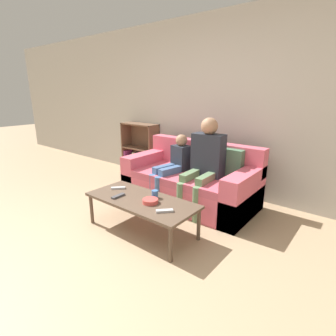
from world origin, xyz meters
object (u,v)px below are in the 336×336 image
(person_adult, at_px, (205,158))
(tv_remote_0, at_px, (118,196))
(person_child, at_px, (174,164))
(coffee_table, at_px, (141,202))
(snack_bowl, at_px, (150,201))
(couch, at_px, (191,182))
(cup_near, at_px, (155,194))
(tv_remote_1, at_px, (118,188))
(tv_remote_2, at_px, (165,211))
(bookshelf, at_px, (139,153))

(person_adult, height_order, tv_remote_0, person_adult)
(person_adult, distance_m, tv_remote_0, 1.21)
(person_child, bearing_deg, person_adult, 18.21)
(coffee_table, bearing_deg, snack_bowl, -5.52)
(coffee_table, xyz_separation_m, person_adult, (0.22, 0.96, 0.35))
(couch, height_order, cup_near, couch)
(person_adult, xyz_separation_m, person_child, (-0.47, -0.06, -0.16))
(person_adult, bearing_deg, snack_bowl, -96.77)
(tv_remote_1, xyz_separation_m, tv_remote_2, (0.84, -0.14, 0.00))
(person_adult, xyz_separation_m, tv_remote_1, (-0.66, -0.91, -0.30))
(person_adult, relative_size, tv_remote_1, 7.73)
(person_child, xyz_separation_m, tv_remote_0, (0.00, -1.02, -0.14))
(coffee_table, relative_size, snack_bowl, 7.63)
(tv_remote_0, bearing_deg, person_child, 89.39)
(coffee_table, height_order, tv_remote_2, tv_remote_2)
(person_child, xyz_separation_m, cup_near, (0.34, -0.78, -0.11))
(person_child, bearing_deg, cup_near, -55.85)
(tv_remote_2, bearing_deg, coffee_table, -148.65)
(bookshelf, relative_size, cup_near, 10.95)
(tv_remote_0, bearing_deg, tv_remote_1, 138.12)
(bookshelf, xyz_separation_m, cup_near, (1.66, -1.43, 0.04))
(tv_remote_0, relative_size, snack_bowl, 1.02)
(snack_bowl, bearing_deg, bookshelf, 137.54)
(snack_bowl, bearing_deg, coffee_table, 174.48)
(bookshelf, height_order, tv_remote_1, bookshelf)
(person_child, bearing_deg, bookshelf, 164.37)
(couch, bearing_deg, cup_near, -81.93)
(couch, relative_size, person_child, 1.92)
(tv_remote_0, relative_size, tv_remote_2, 1.09)
(person_child, bearing_deg, coffee_table, -64.03)
(person_adult, xyz_separation_m, cup_near, (-0.13, -0.84, -0.27))
(person_child, xyz_separation_m, tv_remote_1, (-0.19, -0.85, -0.14))
(bookshelf, bearing_deg, tv_remote_1, -53.13)
(tv_remote_1, bearing_deg, cup_near, 51.05)
(tv_remote_2, bearing_deg, tv_remote_1, -145.98)
(tv_remote_2, height_order, snack_bowl, snack_bowl)
(person_adult, bearing_deg, coffee_table, -105.42)
(cup_near, xyz_separation_m, snack_bowl, (0.06, -0.14, -0.02))
(bookshelf, relative_size, tv_remote_2, 6.10)
(tv_remote_1, height_order, tv_remote_2, same)
(tv_remote_1, bearing_deg, snack_bowl, 37.16)
(bookshelf, height_order, tv_remote_0, bookshelf)
(couch, xyz_separation_m, snack_bowl, (0.18, -1.05, 0.12))
(coffee_table, bearing_deg, couch, 92.06)
(couch, distance_m, person_child, 0.36)
(coffee_table, height_order, snack_bowl, snack_bowl)
(person_adult, bearing_deg, cup_near, -101.23)
(cup_near, bearing_deg, couch, 98.07)
(coffee_table, bearing_deg, tv_remote_1, 173.30)
(cup_near, height_order, tv_remote_0, cup_near)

